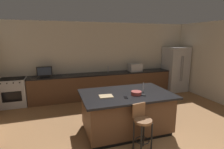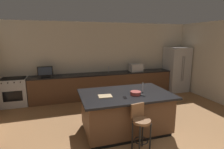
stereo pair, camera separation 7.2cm
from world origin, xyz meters
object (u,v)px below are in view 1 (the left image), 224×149
refrigerator (175,69)px  range_oven (14,92)px  tv_monitor (45,72)px  cutting_board (106,96)px  microwave (135,67)px  cell_phone (126,98)px  fruit_bowl (136,93)px  bar_stool_center (142,124)px  kitchen_island (126,112)px  tv_remote (142,95)px

refrigerator → range_oven: (-6.08, 0.09, -0.44)m
tv_monitor → cutting_board: size_ratio=1.66×
microwave → cell_phone: bearing=-118.7°
range_oven → fruit_bowl: fruit_bowl is taller
bar_stool_center → cutting_board: 0.96m
refrigerator → kitchen_island: bearing=-142.5°
tv_remote → cutting_board: bearing=127.4°
kitchen_island → fruit_bowl: (0.17, -0.17, 0.50)m
kitchen_island → cell_phone: 0.56m
range_oven → bar_stool_center: bar_stool_center is taller
bar_stool_center → tv_remote: size_ratio=5.57×
range_oven → bar_stool_center: size_ratio=0.98×
kitchen_island → tv_remote: 0.60m
refrigerator → fruit_bowl: (-3.04, -2.63, 0.07)m
refrigerator → cell_phone: size_ratio=12.07×
range_oven → microwave: microwave is taller
cell_phone → tv_remote: size_ratio=0.88×
bar_stool_center → tv_remote: 0.72m
tv_monitor → cell_phone: size_ratio=3.24×
microwave → cutting_board: microwave is taller
cutting_board → kitchen_island: bearing=10.2°
bar_stool_center → cell_phone: bearing=94.1°
microwave → tv_remote: 3.04m
fruit_bowl → kitchen_island: bearing=136.1°
range_oven → cell_phone: cell_phone is taller
microwave → cell_phone: (-1.56, -2.84, -0.11)m
fruit_bowl → cell_phone: 0.33m
tv_remote → cutting_board: (-0.78, 0.17, -0.00)m
range_oven → cutting_board: bearing=-48.4°
kitchen_island → refrigerator: 4.07m
fruit_bowl → cutting_board: (-0.69, 0.07, -0.03)m
kitchen_island → microwave: size_ratio=4.33×
cutting_board → microwave: bearing=53.7°
kitchen_island → tv_monitor: (-1.88, 2.50, 0.59)m
microwave → refrigerator: bearing=-2.8°
tv_monitor → tv_remote: size_ratio=2.86×
refrigerator → fruit_bowl: refrigerator is taller
refrigerator → tv_monitor: 5.10m
microwave → kitchen_island: bearing=-119.1°
refrigerator → range_oven: refrigerator is taller
refrigerator → tv_remote: refrigerator is taller
kitchen_island → tv_monitor: tv_monitor is taller
kitchen_island → microwave: microwave is taller
tv_monitor → cell_phone: tv_monitor is taller
tv_monitor → bar_stool_center: 3.84m
kitchen_island → cell_phone: cell_phone is taller
tv_monitor → cutting_board: tv_monitor is taller
tv_monitor → bar_stool_center: tv_monitor is taller
cell_phone → tv_monitor: bearing=132.8°
cell_phone → kitchen_island: bearing=76.0°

